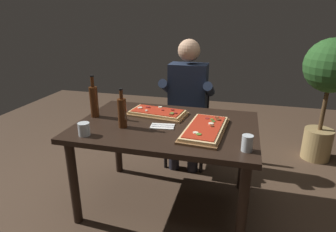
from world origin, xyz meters
name	(u,v)px	position (x,y,z in m)	size (l,w,h in m)	color
ground_plane	(167,203)	(0.00, 0.00, 0.00)	(6.40, 6.40, 0.00)	#4C3828
dining_table	(166,135)	(0.00, 0.00, 0.64)	(1.40, 0.96, 0.74)	black
pizza_rectangular_front	(157,113)	(-0.13, 0.19, 0.76)	(0.52, 0.32, 0.05)	olive
pizza_rectangular_left	(205,129)	(0.31, -0.07, 0.76)	(0.33, 0.59, 0.05)	brown
wine_bottle_dark	(122,112)	(-0.31, -0.15, 0.86)	(0.07, 0.07, 0.30)	#47230F
oil_bottle_amber	(94,101)	(-0.63, 0.02, 0.88)	(0.07, 0.07, 0.35)	#47230F
tumbler_near_camera	(247,144)	(0.61, -0.32, 0.79)	(0.07, 0.07, 0.11)	silver
tumbler_far_side	(84,129)	(-0.51, -0.36, 0.79)	(0.08, 0.08, 0.09)	silver
napkin_cutlery_set	(162,126)	(-0.01, -0.07, 0.74)	(0.19, 0.13, 0.01)	white
diner_chair	(189,118)	(0.02, 0.86, 0.49)	(0.44, 0.44, 0.87)	black
seated_diner	(187,99)	(0.02, 0.74, 0.74)	(0.53, 0.41, 1.33)	#23232D
potted_plant_corner	(330,79)	(1.43, 1.23, 0.92)	(0.56, 0.56, 1.34)	tan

